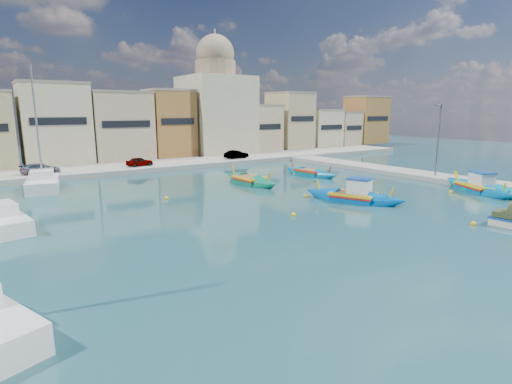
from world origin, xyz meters
name	(u,v)px	position (x,y,z in m)	size (l,w,h in m)	color
ground	(371,216)	(0.00, 0.00, 0.00)	(160.00, 160.00, 0.00)	#174246
east_quay	(496,186)	(18.00, 0.00, 0.25)	(4.00, 70.00, 0.50)	gray
north_quay	(181,163)	(0.00, 32.00, 0.30)	(80.00, 8.00, 0.60)	gray
north_townhouses	(200,126)	(6.68, 39.36, 5.00)	(83.20, 7.87, 10.19)	tan
church_block	(216,103)	(10.00, 40.00, 8.41)	(10.00, 10.00, 19.10)	#C4BA92
quay_street_lamp	(438,139)	(17.44, 6.00, 4.34)	(1.18, 0.16, 8.00)	#595B60
parked_cars	(136,162)	(-6.60, 30.50, 1.17)	(28.60, 1.81, 1.16)	#4C1919
luzzu_turquoise_cabin	(477,188)	(14.98, 0.28, 0.35)	(5.86, 9.07, 2.94)	#00639E
luzzu_blue_cabin	(353,197)	(2.53, 3.89, 0.37)	(5.28, 8.74, 3.05)	#0057AC
luzzu_cyan_mid	(310,173)	(8.66, 15.90, 0.25)	(2.54, 8.23, 2.40)	#006996
luzzu_green	(250,181)	(0.10, 15.42, 0.29)	(2.54, 8.59, 2.68)	#0A7252
luzzu_cyan_south	(485,190)	(15.00, -0.41, 0.28)	(3.75, 8.73, 2.64)	#00869A
yacht_north	(44,181)	(-17.30, 25.72, 0.48)	(4.06, 9.51, 12.29)	white
mooring_buoys	(326,197)	(1.72, 6.25, 0.08)	(22.48, 22.96, 0.36)	yellow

